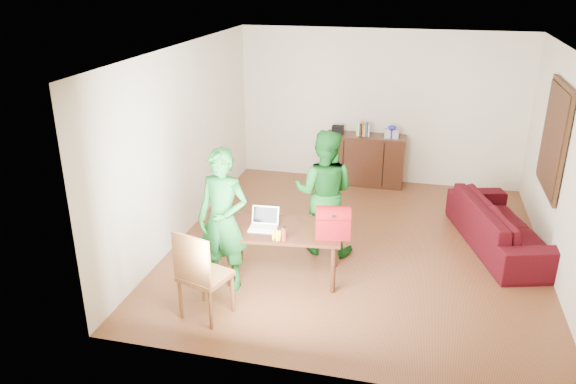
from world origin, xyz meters
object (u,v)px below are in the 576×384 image
(chair, at_px, (205,291))
(laptop, at_px, (263,226))
(bottle, at_px, (284,233))
(person_near, at_px, (223,220))
(person_far, at_px, (324,192))
(sofa, at_px, (502,225))
(red_bag, at_px, (333,225))
(table, at_px, (284,234))

(chair, height_order, laptop, chair)
(bottle, bearing_deg, person_near, -174.84)
(laptop, relative_size, bottle, 1.94)
(person_far, distance_m, sofa, 2.55)
(bottle, xyz_separation_m, red_bag, (0.54, 0.24, 0.06))
(red_bag, bearing_deg, table, 163.22)
(chair, relative_size, red_bag, 2.62)
(person_near, distance_m, sofa, 3.92)
(chair, distance_m, person_near, 0.88)
(person_far, height_order, red_bag, person_far)
(person_far, bearing_deg, table, 67.86)
(table, distance_m, red_bag, 0.67)
(table, height_order, red_bag, red_bag)
(table, bearing_deg, person_far, 60.20)
(person_near, xyz_separation_m, person_far, (0.99, 1.19, -0.02))
(person_near, relative_size, sofa, 0.79)
(laptop, bearing_deg, chair, -116.28)
(bottle, height_order, red_bag, red_bag)
(chair, distance_m, sofa, 4.24)
(red_bag, height_order, sofa, red_bag)
(person_near, distance_m, person_far, 1.55)
(table, distance_m, laptop, 0.29)
(table, xyz_separation_m, chair, (-0.64, -1.06, -0.27))
(person_near, xyz_separation_m, laptop, (0.40, 0.30, -0.17))
(red_bag, bearing_deg, sofa, 27.37)
(table, xyz_separation_m, bottle, (0.08, -0.32, 0.17))
(laptop, distance_m, sofa, 3.41)
(person_near, bearing_deg, table, 37.25)
(laptop, bearing_deg, sofa, 23.69)
(bottle, bearing_deg, laptop, 143.91)
(person_far, bearing_deg, chair, 63.34)
(person_far, distance_m, bottle, 1.16)
(bottle, bearing_deg, sofa, 34.35)
(table, height_order, person_far, person_far)
(laptop, xyz_separation_m, red_bag, (0.86, 0.00, 0.11))
(table, xyz_separation_m, person_near, (-0.65, -0.38, 0.29))
(person_near, relative_size, bottle, 9.63)
(person_near, height_order, bottle, person_near)
(person_far, xyz_separation_m, sofa, (2.40, 0.70, -0.54))
(table, bearing_deg, bottle, -83.16)
(person_far, bearing_deg, person_near, 51.25)
(bottle, relative_size, sofa, 0.08)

